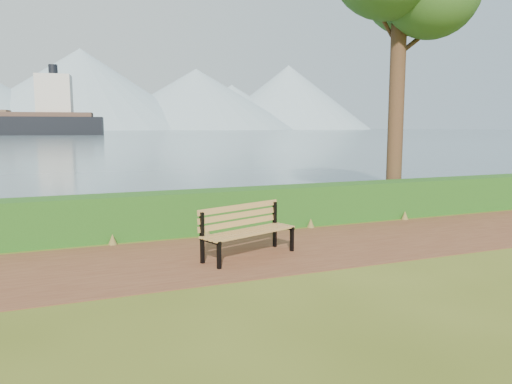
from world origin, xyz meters
name	(u,v)px	position (x,y,z in m)	size (l,w,h in m)	color
ground	(289,253)	(0.00, 0.00, 0.00)	(140.00, 140.00, 0.00)	#455217
path	(283,249)	(0.00, 0.30, 0.01)	(40.00, 3.40, 0.01)	#592F1E
hedge	(243,209)	(0.00, 2.60, 0.50)	(32.00, 0.85, 1.00)	#1A3F12
water	(59,132)	(0.00, 260.00, 0.01)	(700.00, 510.00, 0.00)	#476172
mountains	(41,93)	(-9.17, 406.05, 27.70)	(585.00, 190.00, 70.00)	#849FB0
bench	(246,227)	(-0.90, 0.09, 0.58)	(2.09, 1.24, 1.01)	black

